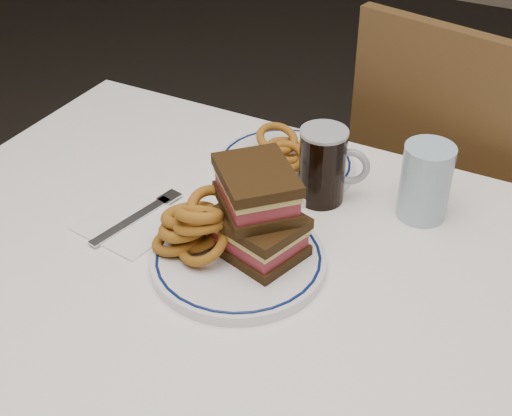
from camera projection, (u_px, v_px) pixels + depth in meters
The scene contains 11 objects.
dining_table at pixel (263, 324), 1.14m from camera, with size 1.27×0.87×0.75m.
chair_far at pixel (459, 198), 1.64m from camera, with size 0.53×0.53×0.96m.
main_plate at pixel (238, 260), 1.09m from camera, with size 0.27×0.27×0.02m.
reuben_sandwich at pixel (257, 211), 1.06m from camera, with size 0.17×0.17×0.14m.
onion_rings_main at pixel (194, 225), 1.08m from camera, with size 0.14×0.13×0.11m.
ketchup_ramekin at pixel (238, 206), 1.16m from camera, with size 0.06×0.06×0.04m.
beer_mug at pixel (324, 165), 1.20m from camera, with size 0.12×0.08×0.13m.
water_glass at pixel (425, 182), 1.17m from camera, with size 0.08×0.08×0.13m, color #9FBBCE.
far_plate at pixel (286, 165), 1.31m from camera, with size 0.25×0.25×0.02m.
onion_rings_far at pixel (285, 152), 1.29m from camera, with size 0.13×0.12×0.07m.
napkin_fork at pixel (133, 221), 1.18m from camera, with size 0.16×0.19×0.01m.
Camera 1 is at (0.37, -0.73, 1.46)m, focal length 50.00 mm.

